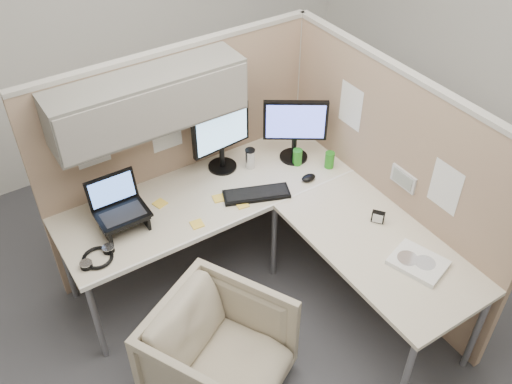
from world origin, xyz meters
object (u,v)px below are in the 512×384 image
keyboard (257,194)px  desk (270,221)px  monitor_left (221,135)px  office_chair (219,351)px

keyboard → desk: bearing=-77.9°
desk → monitor_left: bearing=89.9°
keyboard → monitor_left: bearing=116.5°
monitor_left → keyboard: bearing=-90.2°
office_chair → keyboard: (0.69, 0.68, 0.38)m
desk → monitor_left: (0.00, 0.60, 0.32)m
desk → office_chair: bearing=-144.6°
desk → keyboard: bearing=80.6°
monitor_left → keyboard: 0.47m
desk → keyboard: size_ratio=4.56×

